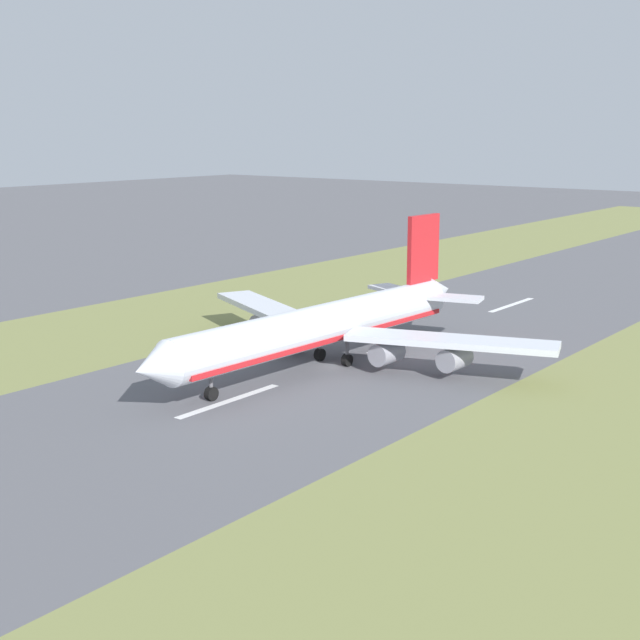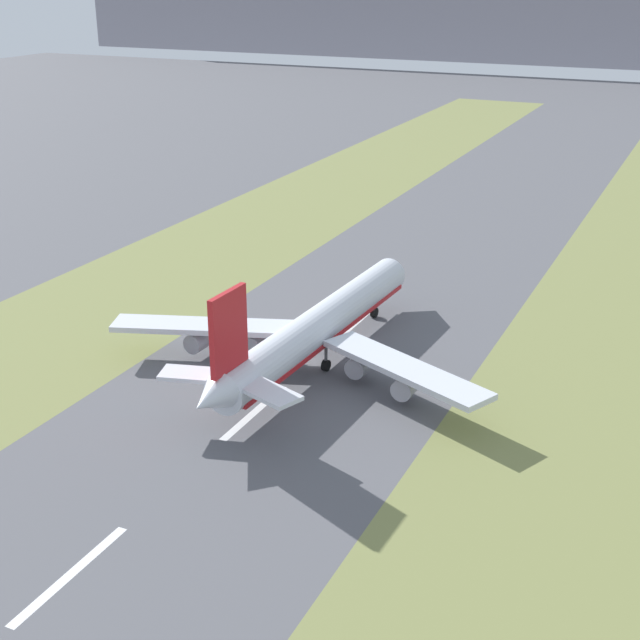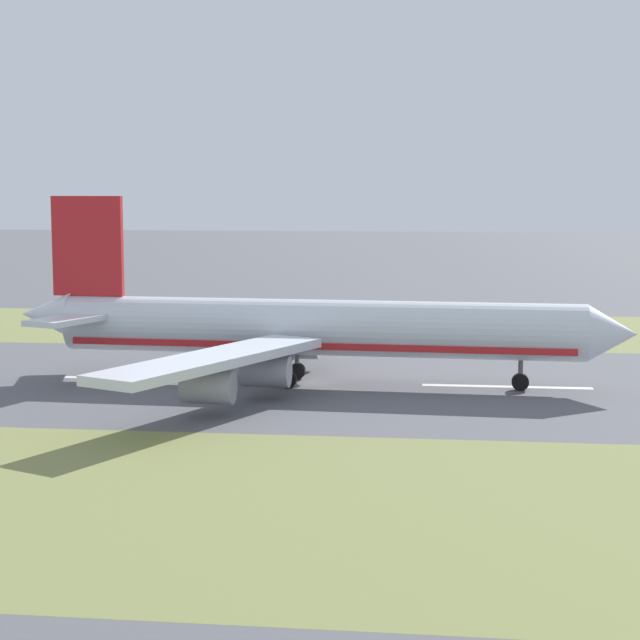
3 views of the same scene
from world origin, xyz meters
name	(u,v)px [view 2 (image 2 of 3)]	position (x,y,z in m)	size (l,w,h in m)	color
ground_plane	(312,361)	(0.00, 0.00, 0.00)	(800.00, 800.00, 0.00)	#56565B
grass_median_west	(87,318)	(-45.00, 0.00, 0.00)	(40.00, 600.00, 0.01)	olive
grass_median_east	(601,417)	(45.00, 0.00, 0.00)	(40.00, 600.00, 0.01)	olive
centreline_dash_near	(71,574)	(0.00, -59.06, 0.01)	(1.20, 18.00, 0.01)	silver
centreline_dash_mid	(255,412)	(0.00, -19.06, 0.01)	(1.20, 18.00, 0.01)	silver
centreline_dash_far	(362,318)	(0.00, 20.94, 0.01)	(1.20, 18.00, 0.01)	silver
airplane_main_jet	(314,330)	(0.88, -0.96, 6.02)	(64.07, 67.18, 20.20)	silver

